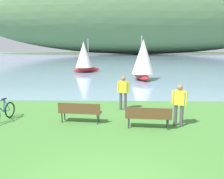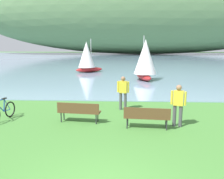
% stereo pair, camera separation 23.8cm
% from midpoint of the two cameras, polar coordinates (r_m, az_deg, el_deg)
% --- Properties ---
extents(bay_water, '(180.00, 80.00, 0.04)m').
position_cam_midpoint_polar(bay_water, '(53.44, 0.97, 7.40)').
color(bay_water, '#7A99B2').
rests_on(bay_water, ground).
extents(distant_hillside, '(112.50, 28.00, 27.79)m').
position_cam_midpoint_polar(distant_hillside, '(80.03, 6.61, 18.48)').
color(distant_hillside, '#567A4C').
rests_on(distant_hillside, bay_water).
extents(park_bench_near_camera, '(1.84, 0.68, 0.88)m').
position_cam_midpoint_polar(park_bench_near_camera, '(10.08, -8.47, -5.11)').
color(park_bench_near_camera, brown).
rests_on(park_bench_near_camera, ground).
extents(park_bench_further_along, '(1.84, 0.64, 0.88)m').
position_cam_midpoint_polar(park_bench_further_along, '(9.40, 8.04, -6.29)').
color(park_bench_further_along, brown).
rests_on(park_bench_further_along, ground).
extents(bicycle_leaning_near_bench, '(0.34, 1.76, 1.01)m').
position_cam_midpoint_polar(bicycle_leaning_near_bench, '(11.29, -25.54, -4.99)').
color(bicycle_leaning_near_bench, black).
rests_on(bicycle_leaning_near_bench, ground).
extents(person_at_shoreline, '(0.60, 0.28, 1.71)m').
position_cam_midpoint_polar(person_at_shoreline, '(11.84, 2.14, -0.33)').
color(person_at_shoreline, '#4C4C51').
rests_on(person_at_shoreline, ground).
extents(person_on_the_grass, '(0.58, 0.33, 1.71)m').
position_cam_midpoint_polar(person_on_the_grass, '(9.80, 15.28, -3.08)').
color(person_on_the_grass, '#4C4C51').
rests_on(person_on_the_grass, ground).
extents(sailboat_nearest_to_shore, '(3.31, 2.72, 3.87)m').
position_cam_midpoint_polar(sailboat_nearest_to_shore, '(27.82, -7.00, 7.89)').
color(sailboat_nearest_to_shore, '#B22323').
rests_on(sailboat_nearest_to_shore, bay_water).
extents(sailboat_mid_bay, '(2.38, 3.54, 4.02)m').
position_cam_midpoint_polar(sailboat_mid_bay, '(21.60, 7.18, 7.23)').
color(sailboat_mid_bay, '#B22323').
rests_on(sailboat_mid_bay, bay_water).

